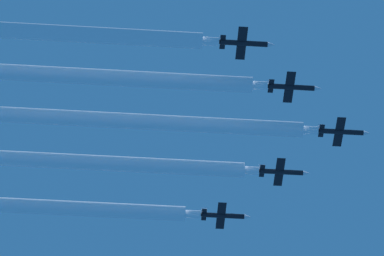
{
  "coord_description": "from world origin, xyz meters",
  "views": [
    {
      "loc": [
        153.51,
        -32.83,
        1.63
      ],
      "look_at": [
        -0.22,
        -22.68,
        192.58
      ],
      "focal_mm": 116.75,
      "sensor_mm": 36.0,
      "label": 1
    }
  ],
  "objects_px": {
    "jet_left_wingman": "(283,172)",
    "jet_right_wingman": "(293,87)",
    "jet_outer_left": "(225,216)",
    "jet_outer_right": "(246,43)",
    "jet_lead": "(343,132)"
  },
  "relations": [
    {
      "from": "jet_outer_left",
      "to": "jet_outer_right",
      "type": "xyz_separation_m",
      "value": [
        43.46,
        0.34,
        0.35
      ]
    },
    {
      "from": "jet_left_wingman",
      "to": "jet_right_wingman",
      "type": "height_order",
      "value": "jet_left_wingman"
    },
    {
      "from": "jet_right_wingman",
      "to": "jet_lead",
      "type": "bearing_deg",
      "value": 134.96
    },
    {
      "from": "jet_right_wingman",
      "to": "jet_left_wingman",
      "type": "bearing_deg",
      "value": 178.57
    },
    {
      "from": "jet_right_wingman",
      "to": "jet_outer_right",
      "type": "relative_size",
      "value": 1.0
    },
    {
      "from": "jet_lead",
      "to": "jet_left_wingman",
      "type": "bearing_deg",
      "value": -134.85
    },
    {
      "from": "jet_lead",
      "to": "jet_outer_left",
      "type": "distance_m",
      "value": 31.0
    },
    {
      "from": "jet_left_wingman",
      "to": "jet_outer_left",
      "type": "bearing_deg",
      "value": -135.15
    },
    {
      "from": "jet_right_wingman",
      "to": "jet_outer_right",
      "type": "xyz_separation_m",
      "value": [
        10.29,
        -10.17,
        -0.94
      ]
    },
    {
      "from": "jet_lead",
      "to": "jet_left_wingman",
      "type": "distance_m",
      "value": 15.24
    },
    {
      "from": "jet_right_wingman",
      "to": "jet_outer_right",
      "type": "bearing_deg",
      "value": -44.66
    },
    {
      "from": "jet_left_wingman",
      "to": "jet_right_wingman",
      "type": "bearing_deg",
      "value": -1.43
    },
    {
      "from": "jet_left_wingman",
      "to": "jet_right_wingman",
      "type": "distance_m",
      "value": 22.08
    },
    {
      "from": "jet_lead",
      "to": "jet_outer_right",
      "type": "relative_size",
      "value": 1.0
    },
    {
      "from": "jet_outer_left",
      "to": "jet_outer_right",
      "type": "bearing_deg",
      "value": 0.44
    }
  ]
}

